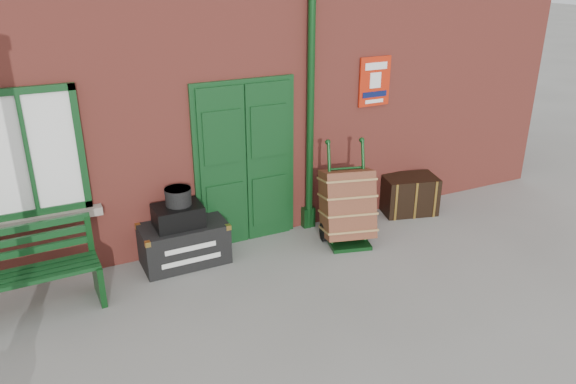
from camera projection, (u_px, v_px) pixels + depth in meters
ground at (315, 283)px, 6.85m from camera, size 80.00×80.00×0.00m
station_building at (214, 60)px, 8.91m from camera, size 10.30×4.30×4.36m
bench at (19, 272)px, 6.10m from camera, size 1.67×0.56×1.03m
houdini_trunk at (184, 243)px, 7.23m from camera, size 1.09×0.61×0.54m
strongbox at (178, 216)px, 7.05m from camera, size 0.60×0.44×0.27m
hatbox at (178, 197)px, 6.99m from camera, size 0.33×0.33×0.22m
suitcase_back at (185, 237)px, 7.25m from camera, size 0.46×0.54×0.68m
suitcase_front at (200, 239)px, 7.30m from camera, size 0.37×0.48×0.59m
porter_trolley at (347, 205)px, 7.69m from camera, size 0.83×0.87×1.39m
dark_trunk at (409, 194)px, 8.67m from camera, size 0.91×0.71×0.58m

